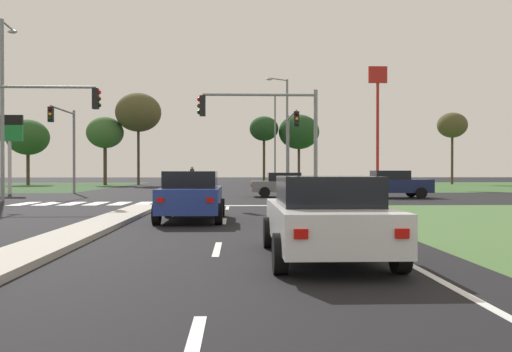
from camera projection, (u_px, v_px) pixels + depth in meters
name	position (u px, v px, depth m)	size (l,w,h in m)	color
ground_plane	(170.00, 198.00, 31.10)	(200.00, 200.00, 0.00)	black
grass_verge_far_right	(439.00, 186.00, 56.52)	(35.00, 35.00, 0.01)	#385B2D
median_island_near	(67.00, 238.00, 12.11)	(1.20, 22.00, 0.14)	#ADA89E
median_island_far	(200.00, 185.00, 56.08)	(1.20, 36.00, 0.14)	gray
lane_dash_near	(193.00, 347.00, 4.78)	(0.14, 2.00, 0.01)	silver
lane_dash_second	(217.00, 249.00, 10.77)	(0.14, 2.00, 0.01)	silver
lane_dash_third	(224.00, 221.00, 16.77)	(0.14, 2.00, 0.01)	silver
lane_dash_fourth	(227.00, 208.00, 22.77)	(0.14, 2.00, 0.01)	silver
edge_line_right	(353.00, 234.00, 13.36)	(0.14, 24.00, 0.01)	silver
stop_bar_near	(234.00, 206.00, 24.24)	(6.40, 0.50, 0.01)	silver
crosswalk_bar_near	(25.00, 204.00, 25.66)	(0.70, 2.80, 0.01)	silver
crosswalk_bar_second	(49.00, 204.00, 25.71)	(0.70, 2.80, 0.01)	silver
crosswalk_bar_third	(72.00, 204.00, 25.75)	(0.70, 2.80, 0.01)	silver
crosswalk_bar_fourth	(96.00, 204.00, 25.79)	(0.70, 2.80, 0.01)	silver
crosswalk_bar_fifth	(120.00, 204.00, 25.83)	(0.70, 2.80, 0.01)	silver
crosswalk_bar_sixth	(144.00, 203.00, 25.87)	(0.70, 2.80, 0.01)	silver
crosswalk_bar_seventh	(167.00, 203.00, 25.92)	(0.70, 2.80, 0.01)	silver
crosswalk_bar_eighth	(191.00, 203.00, 25.96)	(0.70, 2.80, 0.01)	silver
car_blue_near	(191.00, 195.00, 16.98)	(2.06, 4.18, 1.59)	navy
car_white_third	(325.00, 216.00, 9.58)	(2.10, 4.45, 1.50)	silver
car_beige_fourth	(176.00, 179.00, 54.55)	(1.97, 4.19, 1.56)	#BCAD8E
car_grey_fifth	(286.00, 184.00, 32.61)	(4.35, 2.06, 1.49)	slate
car_navy_sixth	(392.00, 184.00, 31.40)	(4.46, 2.03, 1.62)	#161E47
traffic_signal_far_left	(66.00, 134.00, 35.60)	(0.32, 5.01, 5.88)	gray
traffic_signal_far_right	(291.00, 137.00, 35.86)	(0.32, 5.63, 5.58)	gray
traffic_signal_near_left	(28.00, 119.00, 24.25)	(5.35, 0.32, 5.70)	gray
traffic_signal_near_right	(271.00, 124.00, 24.67)	(5.63, 0.32, 5.40)	gray
street_lamp_second	(3.00, 101.00, 28.01)	(0.57, 2.03, 9.60)	gray
street_lamp_third	(286.00, 128.00, 47.45)	(2.07, 1.43, 9.84)	gray
street_lamp_fourth	(276.00, 135.00, 62.40)	(2.04, 1.66, 10.57)	gray
pedestrian_at_median	(192.00, 175.00, 42.79)	(0.34, 0.34, 1.85)	#335184
fastfood_pole_sign	(378.00, 99.00, 51.47)	(1.80, 0.40, 11.77)	red
fuel_price_totem	(10.00, 136.00, 36.35)	(1.80, 0.24, 5.45)	silver
treeline_near	(28.00, 137.00, 61.35)	(4.83, 4.83, 7.57)	#423323
treeline_second	(105.00, 133.00, 59.85)	(4.15, 4.15, 7.71)	#423323
treeline_third	(138.00, 113.00, 59.88)	(5.15, 5.15, 10.43)	#423323
treeline_fourth	(264.00, 129.00, 65.93)	(3.60, 3.60, 8.41)	#423323
treeline_fifth	(299.00, 132.00, 66.34)	(5.09, 5.09, 8.66)	#423323
treeline_sixth	(452.00, 126.00, 63.05)	(3.52, 3.52, 8.56)	#423323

